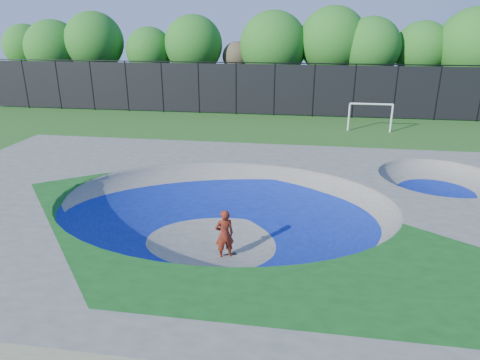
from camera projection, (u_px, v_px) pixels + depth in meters
The scene contains 7 objects.
ground at pixel (225, 242), 14.22m from camera, with size 120.00×120.00×0.00m, color #225718.
skate_deck at pixel (224, 221), 13.96m from camera, with size 22.00×14.00×1.50m, color gray.
skater at pixel (224, 234), 12.97m from camera, with size 0.59×0.38×1.61m, color red.
skateboard at pixel (225, 257), 13.24m from camera, with size 0.78×0.22×0.05m, color black.
soccer_goal at pixel (371, 112), 28.28m from camera, with size 2.87×0.12×1.89m.
fence at pixel (274, 88), 32.98m from camera, with size 48.09×0.09×4.04m.
treeline at pixel (289, 46), 36.18m from camera, with size 53.11×7.61×8.24m.
Camera 1 is at (2.41, -12.42, 6.83)m, focal length 32.00 mm.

